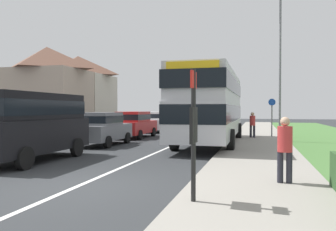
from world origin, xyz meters
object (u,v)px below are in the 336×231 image
(parked_van_black, at_px, (30,121))
(pedestrian_at_stop, at_px, (285,147))
(double_decker_bus, at_px, (211,104))
(parked_car_grey, at_px, (102,127))
(bus_stop_sign, at_px, (194,126))
(cycle_route_sign, at_px, (272,116))
(street_lamp_mid, at_px, (278,58))
(parked_car_red, at_px, (134,123))
(pedestrian_walking_away, at_px, (252,123))
(parked_car_white, at_px, (157,121))

(parked_van_black, height_order, pedestrian_at_stop, parked_van_black)
(double_decker_bus, bearing_deg, pedestrian_at_stop, -72.29)
(parked_car_grey, relative_size, pedestrian_at_stop, 2.35)
(parked_van_black, bearing_deg, pedestrian_at_stop, -13.30)
(double_decker_bus, bearing_deg, bus_stop_sign, -84.03)
(parked_car_grey, bearing_deg, parked_van_black, -90.99)
(cycle_route_sign, height_order, street_lamp_mid, street_lamp_mid)
(double_decker_bus, xyz_separation_m, parked_car_red, (-5.38, 2.94, -1.21))
(parked_car_red, height_order, pedestrian_at_stop, parked_car_red)
(pedestrian_walking_away, bearing_deg, parked_car_red, -173.83)
(pedestrian_walking_away, xyz_separation_m, street_lamp_mid, (1.39, -1.84, 3.69))
(parked_car_grey, height_order, cycle_route_sign, cycle_route_sign)
(parked_car_grey, xyz_separation_m, parked_car_red, (-0.03, 4.79, 0.01))
(parked_van_black, relative_size, parked_car_grey, 1.26)
(parked_car_grey, relative_size, bus_stop_sign, 1.51)
(pedestrian_at_stop, bearing_deg, bus_stop_sign, -130.39)
(parked_van_black, height_order, parked_car_grey, parked_van_black)
(parked_van_black, height_order, pedestrian_walking_away, parked_van_black)
(parked_car_grey, bearing_deg, parked_car_red, 90.40)
(parked_car_white, xyz_separation_m, cycle_route_sign, (8.69, -3.69, 0.52))
(pedestrian_walking_away, relative_size, street_lamp_mid, 0.20)
(parked_van_black, xyz_separation_m, pedestrian_at_stop, (8.42, -1.99, -0.45))
(street_lamp_mid, bearing_deg, parked_car_white, 143.65)
(parked_van_black, relative_size, parked_car_white, 1.19)
(street_lamp_mid, bearing_deg, parked_van_black, -133.89)
(double_decker_bus, relative_size, parked_car_white, 2.55)
(cycle_route_sign, relative_size, street_lamp_mid, 0.31)
(double_decker_bus, bearing_deg, parked_car_white, 122.84)
(double_decker_bus, relative_size, street_lamp_mid, 1.30)
(pedestrian_at_stop, height_order, bus_stop_sign, bus_stop_sign)
(pedestrian_at_stop, xyz_separation_m, cycle_route_sign, (0.26, 14.09, 0.45))
(parked_car_red, bearing_deg, pedestrian_at_stop, -55.72)
(parked_van_black, height_order, street_lamp_mid, street_lamp_mid)
(pedestrian_walking_away, bearing_deg, parked_van_black, -124.09)
(pedestrian_at_stop, bearing_deg, pedestrian_walking_away, 94.04)
(parked_car_red, xyz_separation_m, parked_car_white, (-0.08, 5.51, -0.02))
(double_decker_bus, relative_size, pedestrian_at_stop, 6.39)
(parked_van_black, bearing_deg, street_lamp_mid, 46.11)
(parked_van_black, relative_size, street_lamp_mid, 0.60)
(parked_car_red, bearing_deg, pedestrian_walking_away, 6.17)
(parked_car_grey, bearing_deg, pedestrian_at_stop, -41.91)
(parked_car_grey, bearing_deg, double_decker_bus, 19.06)
(parked_car_white, relative_size, street_lamp_mid, 0.51)
(pedestrian_at_stop, bearing_deg, parked_car_grey, 138.09)
(parked_car_red, relative_size, cycle_route_sign, 1.76)
(parked_van_black, distance_m, street_lamp_mid, 13.22)
(pedestrian_at_stop, bearing_deg, parked_car_white, 115.39)
(parked_car_red, relative_size, pedestrian_walking_away, 2.66)
(parked_car_white, bearing_deg, parked_car_red, -89.19)
(street_lamp_mid, bearing_deg, parked_car_red, 173.29)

